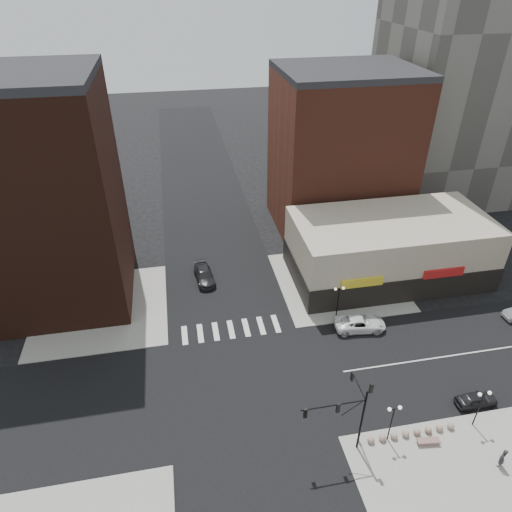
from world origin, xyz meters
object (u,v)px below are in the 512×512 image
object	(u,v)px
white_suv	(360,323)
pedestrian	(502,458)
street_lamp_se_b	(482,400)
dark_sedan_east	(476,399)
stone_bench	(428,442)
dark_sedan_north	(204,275)
street_lamp_ne	(339,295)
traffic_signal	(351,407)
street_lamp_se_a	(393,415)

from	to	relation	value
white_suv	pedestrian	bearing A→B (deg)	-158.10
white_suv	pedestrian	world-z (taller)	pedestrian
pedestrian	white_suv	bearing A→B (deg)	-115.18
street_lamp_se_b	dark_sedan_east	size ratio (longest dim) A/B	1.09
pedestrian	stone_bench	size ratio (longest dim) A/B	0.98
white_suv	dark_sedan_north	bearing A→B (deg)	58.77
street_lamp_ne	dark_sedan_east	xyz separation A→B (m)	(8.53, -14.00, -2.64)
street_lamp_se_b	street_lamp_ne	xyz separation A→B (m)	(-7.00, 16.00, 0.00)
street_lamp_ne	white_suv	xyz separation A→B (m)	(1.91, -2.29, -2.51)
street_lamp_se_b	white_suv	size ratio (longest dim) A/B	0.74
dark_sedan_east	stone_bench	bearing A→B (deg)	115.49
dark_sedan_north	pedestrian	distance (m)	36.51
dark_sedan_east	street_lamp_se_b	bearing A→B (deg)	142.74
dark_sedan_north	pedestrian	world-z (taller)	pedestrian
dark_sedan_east	stone_bench	distance (m)	7.01
stone_bench	traffic_signal	bearing A→B (deg)	177.51
dark_sedan_east	street_lamp_ne	bearing A→B (deg)	31.50
street_lamp_se_a	white_suv	size ratio (longest dim) A/B	0.74
dark_sedan_east	dark_sedan_north	size ratio (longest dim) A/B	0.72
dark_sedan_north	stone_bench	bearing A→B (deg)	-64.68
street_lamp_se_a	white_suv	distance (m)	14.24
white_suv	pedestrian	size ratio (longest dim) A/B	2.90
stone_bench	pedestrian	bearing A→B (deg)	-24.94
traffic_signal	dark_sedan_north	world-z (taller)	traffic_signal
pedestrian	stone_bench	bearing A→B (deg)	-72.81
white_suv	street_lamp_ne	bearing A→B (deg)	46.21
street_lamp_ne	white_suv	bearing A→B (deg)	-50.05
street_lamp_ne	stone_bench	bearing A→B (deg)	-82.64
street_lamp_se_a	dark_sedan_north	world-z (taller)	street_lamp_se_a
white_suv	dark_sedan_east	xyz separation A→B (m)	(6.61, -11.71, -0.13)
traffic_signal	street_lamp_se_a	bearing A→B (deg)	-2.57
white_suv	stone_bench	distance (m)	14.72
street_lamp_se_a	street_lamp_ne	distance (m)	16.03
traffic_signal	dark_sedan_east	distance (m)	14.09
street_lamp_ne	dark_sedan_east	bearing A→B (deg)	-58.65
street_lamp_se_b	stone_bench	distance (m)	5.72
street_lamp_se_b	dark_sedan_east	world-z (taller)	street_lamp_se_b
street_lamp_se_b	pedestrian	size ratio (longest dim) A/B	2.15
street_lamp_ne	dark_sedan_north	size ratio (longest dim) A/B	0.78
street_lamp_ne	dark_sedan_north	xyz separation A→B (m)	(-14.10, 9.99, -2.52)
street_lamp_ne	stone_bench	distance (m)	17.39
street_lamp_se_a	dark_sedan_east	size ratio (longest dim) A/B	1.09
street_lamp_se_a	street_lamp_se_b	size ratio (longest dim) A/B	1.00
traffic_signal	pedestrian	bearing A→B (deg)	-19.34
street_lamp_se_a	street_lamp_se_b	world-z (taller)	same
dark_sedan_east	dark_sedan_north	world-z (taller)	dark_sedan_north
traffic_signal	stone_bench	size ratio (longest dim) A/B	3.94
street_lamp_se_a	pedestrian	xyz separation A→B (m)	(7.85, -3.91, -2.20)
white_suv	dark_sedan_north	distance (m)	20.17
white_suv	stone_bench	xyz separation A→B (m)	(0.28, -14.71, -0.42)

